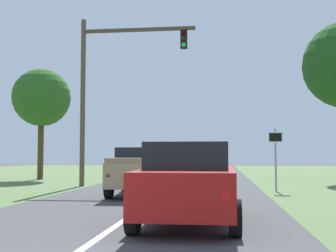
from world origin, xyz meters
TOP-DOWN VIEW (x-y plane):
  - ground_plane at (0.00, 9.42)m, footprint 120.00×120.00m
  - red_suv_near at (1.58, 5.74)m, footprint 2.23×4.67m
  - pickup_truck_lead at (-0.71, 12.47)m, footprint 2.36×5.35m
  - traffic_light at (-3.13, 16.53)m, footprint 5.70×0.40m
  - keep_moving_sign at (4.61, 14.61)m, footprint 0.60×0.09m
  - extra_tree_1 at (-8.83, 21.83)m, footprint 3.61×3.61m

SIDE VIEW (x-z plane):
  - ground_plane at x=0.00m, z-range 0.00..0.00m
  - pickup_truck_lead at x=-0.71m, z-range 0.04..1.86m
  - red_suv_near at x=1.58m, z-range 0.06..1.89m
  - keep_moving_sign at x=4.61m, z-range 0.36..3.00m
  - extra_tree_1 at x=-8.83m, z-range 1.62..8.54m
  - traffic_light at x=-3.13m, z-range 1.15..9.42m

